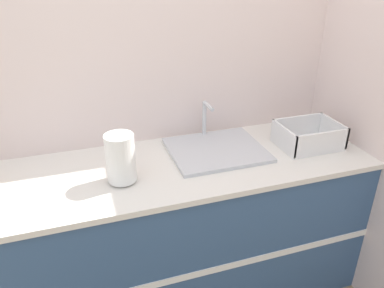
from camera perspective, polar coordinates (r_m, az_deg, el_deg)
name	(u,v)px	position (r m, az deg, el deg)	size (l,w,h in m)	color
wall_back	(150,69)	(2.11, -6.48, 11.34)	(4.55, 0.06, 2.60)	silver
wall_right	(360,68)	(2.30, 24.27, 10.46)	(0.06, 2.66, 2.60)	silver
counter_cabinet	(171,232)	(2.20, -3.24, -13.29)	(2.18, 0.68, 0.88)	#33517A
sink	(216,148)	(2.08, 3.67, -0.68)	(0.51, 0.44, 0.23)	silver
paper_towel_roll	(121,158)	(1.78, -10.81, -2.18)	(0.14, 0.14, 0.24)	#4C4C51
dish_rack	(308,138)	(2.22, 17.27, 0.90)	(0.34, 0.25, 0.13)	white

